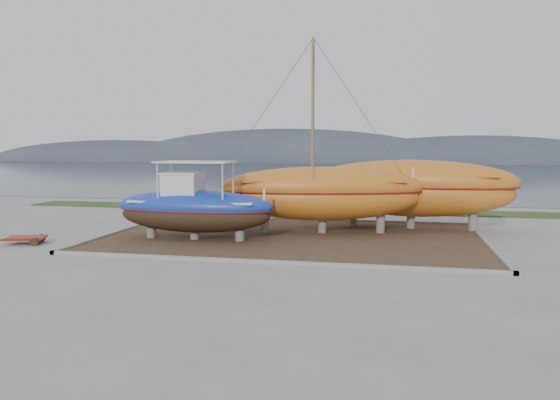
% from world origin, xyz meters
% --- Properties ---
extents(ground, '(140.00, 140.00, 0.00)m').
position_xyz_m(ground, '(0.00, 0.00, 0.00)').
color(ground, gray).
rests_on(ground, ground).
extents(dirt_patch, '(18.00, 12.00, 0.06)m').
position_xyz_m(dirt_patch, '(0.00, 4.00, 0.03)').
color(dirt_patch, '#422D1E').
rests_on(dirt_patch, ground).
extents(curb_frame, '(18.60, 12.60, 0.15)m').
position_xyz_m(curb_frame, '(0.00, 4.00, 0.07)').
color(curb_frame, gray).
rests_on(curb_frame, ground).
extents(grass_strip, '(44.00, 3.00, 0.08)m').
position_xyz_m(grass_strip, '(0.00, 15.50, 0.04)').
color(grass_strip, '#284219').
rests_on(grass_strip, ground).
extents(sea, '(260.00, 100.00, 0.04)m').
position_xyz_m(sea, '(0.00, 70.00, 0.00)').
color(sea, '#17242F').
rests_on(sea, ground).
extents(mountain_ridge, '(200.00, 36.00, 20.00)m').
position_xyz_m(mountain_ridge, '(0.00, 125.00, 0.00)').
color(mountain_ridge, '#333D49').
rests_on(mountain_ridge, ground).
extents(blue_caique, '(7.77, 2.45, 3.74)m').
position_xyz_m(blue_caique, '(-4.47, 2.31, 1.93)').
color(blue_caique, '#1A39A6').
rests_on(blue_caique, dirt_patch).
extents(white_dinghy, '(4.88, 3.13, 1.37)m').
position_xyz_m(white_dinghy, '(-5.07, 6.31, 0.75)').
color(white_dinghy, silver).
rests_on(white_dinghy, dirt_patch).
extents(orange_sailboat, '(10.78, 4.99, 9.84)m').
position_xyz_m(orange_sailboat, '(1.27, 5.52, 4.98)').
color(orange_sailboat, '#BF681D').
rests_on(orange_sailboat, dirt_patch).
extents(orange_bare_hull, '(11.25, 4.25, 3.61)m').
position_xyz_m(orange_bare_hull, '(5.79, 8.00, 1.86)').
color(orange_bare_hull, '#BF681D').
rests_on(orange_bare_hull, dirt_patch).
extents(red_trailer, '(2.72, 1.95, 0.35)m').
position_xyz_m(red_trailer, '(-11.79, -0.20, 0.17)').
color(red_trailer, maroon).
rests_on(red_trailer, ground).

